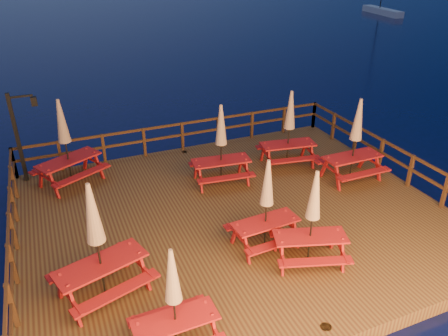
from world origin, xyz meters
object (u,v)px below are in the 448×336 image
Objects in this scene: picnic_table_1 at (267,203)px; picnic_table_2 at (221,143)px; picnic_table_0 at (174,299)px; lamp_post at (21,129)px; sailboat at (382,11)px.

picnic_table_2 is at bearing 82.22° from picnic_table_1.
picnic_table_0 is at bearing -113.49° from picnic_table_2.
lamp_post reaches higher than picnic_table_2.
lamp_post reaches higher than picnic_table_1.
picnic_table_0 is 3.77m from picnic_table_1.
picnic_table_2 is (-33.21, -30.71, 1.45)m from sailboat.
lamp_post is at bearing 104.98° from picnic_table_0.
picnic_table_1 is at bearing -87.67° from picnic_table_2.
sailboat is at bearing 43.83° from picnic_table_0.
picnic_table_0 is (2.43, -8.40, -0.58)m from lamp_post.
picnic_table_2 is (0.27, 3.59, 0.10)m from picnic_table_1.
lamp_post is at bearing 162.02° from picnic_table_2.
picnic_table_1 is 3.60m from picnic_table_2.
sailboat is 4.07× the size of picnic_table_1.
sailboat is (38.97, 28.08, -1.86)m from lamp_post.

